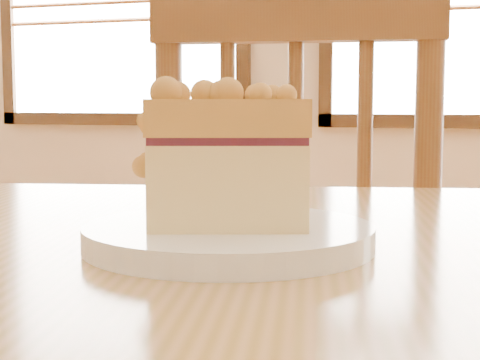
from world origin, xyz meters
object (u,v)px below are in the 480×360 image
Objects in this scene: cake_slice at (227,155)px; plate at (229,237)px; cafe_chair_main at (302,305)px; cafe_table_main at (150,350)px.

plate is at bearing 8.38° from cake_slice.
cake_slice is at bearing -153.82° from plate.
cafe_chair_main is at bearing 79.68° from cake_slice.
cafe_table_main is 0.65m from cafe_chair_main.
cake_slice is (0.09, -0.66, 0.30)m from cafe_chair_main.
cafe_chair_main is at bearing 97.60° from plate.
cafe_table_main is at bearing 147.91° from cake_slice.
cafe_chair_main is (-0.01, 0.64, -0.13)m from cafe_table_main.
cake_slice is (0.08, -0.02, 0.17)m from cafe_table_main.
cafe_chair_main reaches higher than cafe_table_main.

